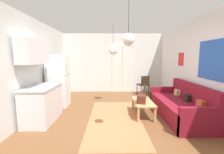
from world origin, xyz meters
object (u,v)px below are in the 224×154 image
object	(u,v)px
pendant_lamp_far	(113,50)
couch	(181,107)
bamboo_vase	(145,94)
coffee_table	(143,103)
handbag	(141,99)
pendant_lamp_near	(128,39)
accent_chair	(144,84)
refrigerator	(58,81)

from	to	relation	value
pendant_lamp_far	couch	bearing A→B (deg)	-30.98
bamboo_vase	pendant_lamp_far	bearing A→B (deg)	145.09
couch	coffee_table	world-z (taller)	couch
coffee_table	couch	bearing A→B (deg)	-6.78
handbag	pendant_lamp_near	size ratio (longest dim) A/B	0.45
accent_chair	coffee_table	bearing A→B (deg)	58.26
handbag	pendant_lamp_near	world-z (taller)	pendant_lamp_near
coffee_table	accent_chair	distance (m)	2.30
couch	bamboo_vase	distance (m)	1.02
couch	pendant_lamp_near	xyz separation A→B (m)	(-1.58, -1.14, 1.62)
couch	pendant_lamp_near	bearing A→B (deg)	-144.19
coffee_table	bamboo_vase	world-z (taller)	bamboo_vase
bamboo_vase	pendant_lamp_far	size ratio (longest dim) A/B	0.47
couch	bamboo_vase	world-z (taller)	couch
bamboo_vase	refrigerator	world-z (taller)	refrigerator
pendant_lamp_near	pendant_lamp_far	bearing A→B (deg)	95.67
bamboo_vase	handbag	world-z (taller)	bamboo_vase
couch	pendant_lamp_far	bearing A→B (deg)	149.02
refrigerator	accent_chair	distance (m)	3.41
refrigerator	accent_chair	bearing A→B (deg)	23.60
coffee_table	handbag	world-z (taller)	handbag
refrigerator	pendant_lamp_near	xyz separation A→B (m)	(2.00, -2.14, 1.07)
bamboo_vase	accent_chair	bearing A→B (deg)	77.98
handbag	accent_chair	distance (m)	2.45
bamboo_vase	pendant_lamp_near	xyz separation A→B (m)	(-0.69, -1.58, 1.38)
bamboo_vase	handbag	size ratio (longest dim) A/B	1.19
pendant_lamp_near	refrigerator	bearing A→B (deg)	133.07
handbag	pendant_lamp_far	distance (m)	1.85
accent_chair	bamboo_vase	bearing A→B (deg)	59.33
bamboo_vase	couch	bearing A→B (deg)	-26.56
bamboo_vase	pendant_lamp_far	xyz separation A→B (m)	(-0.91, 0.64, 1.29)
handbag	refrigerator	distance (m)	2.73
accent_chair	handbag	bearing A→B (deg)	57.29
pendant_lamp_near	pendant_lamp_far	world-z (taller)	same
handbag	bamboo_vase	bearing A→B (deg)	67.89
couch	accent_chair	bearing A→B (deg)	101.47
pendant_lamp_far	coffee_table	bearing A→B (deg)	-50.24
pendant_lamp_far	pendant_lamp_near	bearing A→B (deg)	-84.33
coffee_table	handbag	bearing A→B (deg)	-118.53
accent_chair	pendant_lamp_far	bearing A→B (deg)	25.43
accent_chair	pendant_lamp_far	xyz separation A→B (m)	(-1.32, -1.28, 1.34)
refrigerator	bamboo_vase	bearing A→B (deg)	-11.74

